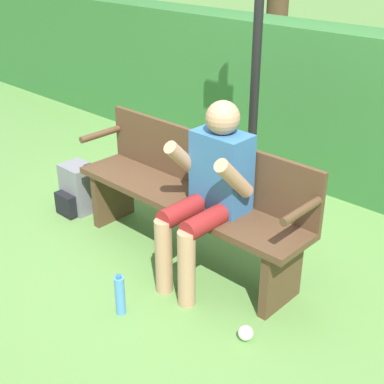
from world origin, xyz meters
The scene contains 8 objects.
ground_plane centered at (0.00, 0.00, 0.00)m, with size 40.00×40.00×0.00m, color #5B8942.
hedge_back centered at (0.00, 1.79, 0.69)m, with size 12.00×0.49×1.37m.
park_bench centered at (0.00, 0.06, 0.48)m, with size 1.84×0.41×0.87m.
person_seated centered at (0.27, -0.07, 0.67)m, with size 0.50×0.59×1.19m.
backpack centered at (-1.13, -0.10, 0.19)m, with size 0.27×0.29×0.40m.
water_bottle centered at (0.14, -0.72, 0.13)m, with size 0.06×0.06×0.27m.
signpost centered at (-0.13, 0.88, 1.35)m, with size 0.34×0.09×2.40m.
litter_crumple centered at (0.84, -0.39, 0.04)m, with size 0.09×0.09×0.09m.
Camera 1 is at (2.23, -2.32, 2.11)m, focal length 50.00 mm.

